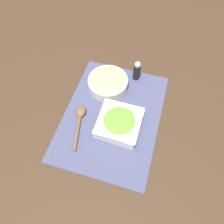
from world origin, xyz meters
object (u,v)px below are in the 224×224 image
Objects in this scene: lettuce_bowl at (119,123)px; wooden_spoon at (80,117)px; cucumber_bowl at (108,82)px; pepper_shaker at (137,70)px.

lettuce_bowl reaches higher than wooden_spoon.
lettuce_bowl is at bearing 29.41° from cucumber_bowl.
cucumber_bowl reaches higher than wooden_spoon.
lettuce_bowl is at bearing 93.47° from wooden_spoon.
cucumber_bowl is (-0.20, -0.11, 0.00)m from lettuce_bowl.
pepper_shaker is (-0.29, 0.01, 0.02)m from lettuce_bowl.
cucumber_bowl is at bearing 161.90° from wooden_spoon.
pepper_shaker reaches higher than wooden_spoon.
pepper_shaker is at bearing 129.25° from cucumber_bowl.
wooden_spoon is (0.21, -0.07, -0.03)m from cucumber_bowl.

